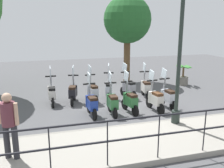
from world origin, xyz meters
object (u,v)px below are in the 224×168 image
object	(u,v)px
scooter_far_2	(109,89)
pedestrian_distant	(9,121)
potted_palm	(183,77)
scooter_far_5	(52,93)
scooter_near_4	(92,103)
lamp_post_near	(179,62)
tree_distant	(127,20)
scooter_near_0	(168,96)
scooter_far_3	(93,91)
scooter_near_1	(155,99)
scooter_near_2	(130,100)
scooter_far_0	(146,87)
scooter_far_4	(73,92)
scooter_far_1	(128,87)
scooter_near_3	(112,102)

from	to	relation	value
scooter_far_2	pedestrian_distant	bearing A→B (deg)	155.90
potted_palm	scooter_far_5	xyz separation A→B (m)	(-1.56, 6.96, 0.04)
scooter_far_5	scooter_near_4	bearing A→B (deg)	-143.53
lamp_post_near	tree_distant	bearing A→B (deg)	-5.58
scooter_near_0	scooter_far_3	xyz separation A→B (m)	(1.53, 2.66, 0.00)
scooter_near_1	pedestrian_distant	bearing A→B (deg)	110.53
scooter_near_2	scooter_far_5	xyz separation A→B (m)	(1.76, 2.73, 0.00)
scooter_far_5	scooter_far_0	bearing A→B (deg)	-92.06
scooter_near_1	scooter_near_2	distance (m)	0.98
pedestrian_distant	potted_palm	xyz separation A→B (m)	(5.85, -8.07, -0.63)
scooter_far_2	scooter_far_4	bearing A→B (deg)	108.86
lamp_post_near	tree_distant	size ratio (longest dim) A/B	0.93
pedestrian_distant	scooter_near_4	bearing A→B (deg)	163.68
scooter_near_1	scooter_near_2	xyz separation A→B (m)	(0.09, 0.98, 0.00)
scooter_near_2	scooter_far_1	bearing A→B (deg)	-26.30
potted_palm	scooter_far_0	xyz separation A→B (m)	(-1.68, 2.90, 0.04)
scooter_near_3	scooter_far_3	size ratio (longest dim) A/B	1.00
tree_distant	potted_palm	bearing A→B (deg)	-122.97
scooter_near_2	scooter_far_5	bearing A→B (deg)	48.67
potted_palm	scooter_far_1	size ratio (longest dim) A/B	0.69
lamp_post_near	scooter_near_0	bearing A→B (deg)	-20.07
pedestrian_distant	scooter_near_0	world-z (taller)	pedestrian_distant
scooter_far_2	scooter_near_1	bearing A→B (deg)	-130.77
pedestrian_distant	scooter_near_4	distance (m)	3.56
lamp_post_near	potted_palm	size ratio (longest dim) A/B	4.15
potted_palm	scooter_far_1	xyz separation A→B (m)	(-1.51, 3.64, 0.04)
lamp_post_near	scooter_near_4	bearing A→B (deg)	55.01
scooter_near_3	scooter_near_4	distance (m)	0.75
scooter_near_1	scooter_far_3	xyz separation A→B (m)	(1.70, 2.05, 0.00)
pedestrian_distant	potted_palm	size ratio (longest dim) A/B	1.50
pedestrian_distant	scooter_far_0	size ratio (longest dim) A/B	1.03
potted_palm	scooter_near_0	xyz separation A→B (m)	(-3.25, 2.64, 0.04)
pedestrian_distant	scooter_near_0	xyz separation A→B (m)	(2.60, -5.42, -0.60)
scooter_near_4	scooter_far_4	xyz separation A→B (m)	(1.68, 0.45, 0.00)
scooter_far_4	scooter_near_3	bearing A→B (deg)	-131.52
scooter_near_3	scooter_far_2	size ratio (longest dim) A/B	1.00
scooter_far_3	scooter_far_5	distance (m)	1.66
scooter_far_1	scooter_far_3	distance (m)	1.67
scooter_near_3	scooter_near_2	bearing A→B (deg)	-85.15
scooter_near_2	scooter_far_0	size ratio (longest dim) A/B	1.00
pedestrian_distant	scooter_far_2	world-z (taller)	pedestrian_distant
scooter_far_0	scooter_far_5	world-z (taller)	same
scooter_near_2	scooter_far_2	world-z (taller)	same
scooter_near_2	scooter_far_5	world-z (taller)	same
scooter_far_1	scooter_far_4	distance (m)	2.47
scooter_far_2	scooter_near_0	bearing A→B (deg)	-117.56
tree_distant	scooter_near_0	world-z (taller)	tree_distant
scooter_far_5	pedestrian_distant	bearing A→B (deg)	165.04
scooter_far_1	scooter_far_3	xyz separation A→B (m)	(-0.21, 1.66, 0.00)
potted_palm	scooter_far_4	size ratio (longest dim) A/B	0.69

